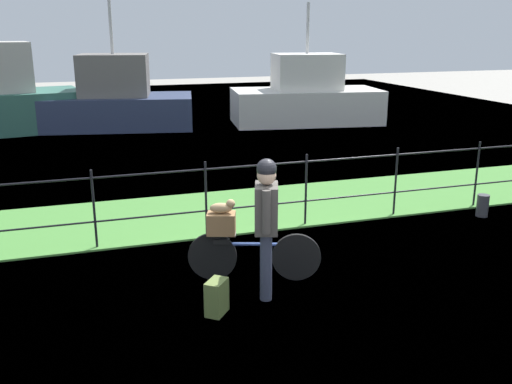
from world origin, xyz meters
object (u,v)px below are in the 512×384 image
Objects in this scene: cyclist_person at (266,216)px; wooden_crate at (221,223)px; mooring_bollard at (483,205)px; bicycle_main at (253,255)px; moored_boat_near at (306,98)px; backpack_on_paving at (217,297)px; moored_boat_far at (116,102)px; terrier_dog at (223,207)px.

wooden_crate is at bearing 121.87° from cyclist_person.
bicycle_main is at bearing -164.99° from mooring_bollard.
mooring_bollard is 0.07× the size of moored_boat_near.
backpack_on_paving is 1.06× the size of mooring_bollard.
moored_boat_far is at bearing 91.23° from wooden_crate.
wooden_crate is 0.07× the size of moored_boat_near.
mooring_bollard is (4.48, 1.69, -0.81)m from cyclist_person.
terrier_dog is 12.59m from moored_boat_near.
cyclist_person is at bearing -159.38° from mooring_bollard.
moored_boat_near reaches higher than bicycle_main.
wooden_crate reaches higher than backpack_on_paving.
mooring_bollard is at bearing 15.01° from bicycle_main.
terrier_dog is 0.06× the size of moored_boat_far.
cyclist_person reaches higher than mooring_bollard.
bicycle_main is at bearing -19.39° from terrier_dog.
bicycle_main is at bearing -87.07° from moored_boat_far.
moored_boat_far reaches higher than mooring_bollard.
wooden_crate is (-0.37, 0.13, 0.42)m from bicycle_main.
moored_boat_far is at bearing 92.87° from cyclist_person.
backpack_on_paving is at bearing -131.88° from bicycle_main.
backpack_on_paving is 13.03m from moored_boat_far.
bicycle_main is 0.99m from backpack_on_paving.
bicycle_main is 0.73m from terrier_dog.
wooden_crate is at bearing -167.53° from mooring_bollard.
bicycle_main is 0.58m from wooden_crate.
moored_boat_near is (1.00, 10.07, 0.65)m from mooring_bollard.
mooring_bollard is 12.22m from moored_boat_far.
wooden_crate is at bearing 160.61° from bicycle_main.
terrier_dog is at bearing -167.37° from mooring_bollard.
moored_boat_far is (-5.12, 11.07, 0.65)m from mooring_bollard.
backpack_on_paving is at bearing -110.17° from terrier_dog.
moored_boat_near is 6.20m from moored_boat_far.
mooring_bollard is at bearing 12.47° from wooden_crate.
moored_boat_far is (-0.28, 12.16, -0.13)m from terrier_dog.
wooden_crate is at bearing -117.74° from moored_boat_near.
cyclist_person is at bearing -59.40° from terrier_dog.
terrier_dog is at bearing 160.61° from bicycle_main.
cyclist_person is (0.36, -0.60, 0.04)m from terrier_dog.
bicycle_main is 0.31× the size of moored_boat_near.
mooring_bollard is at bearing 20.62° from cyclist_person.
moored_boat_near is (6.15, 12.01, 0.64)m from backpack_on_paving.
cyclist_person is (0.38, -0.61, 0.25)m from wooden_crate.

